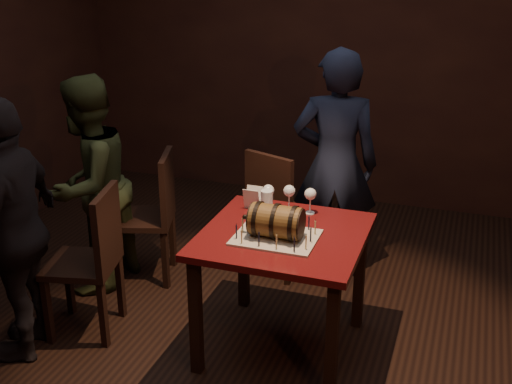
{
  "coord_description": "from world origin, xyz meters",
  "views": [
    {
      "loc": [
        1.12,
        -3.14,
        2.26
      ],
      "look_at": [
        0.01,
        0.05,
        0.95
      ],
      "focal_mm": 45.0,
      "sensor_mm": 36.0,
      "label": 1
    }
  ],
  "objects_px": {
    "person_back": "(335,165)",
    "pint_of_ale": "(267,203)",
    "person_left_front": "(15,230)",
    "pub_table": "(283,250)",
    "wine_glass_mid": "(289,192)",
    "chair_back": "(277,206)",
    "barrel_cake": "(276,221)",
    "chair_left_rear": "(154,210)",
    "person_left_rear": "(89,186)",
    "chair_left_front": "(93,255)",
    "wine_glass_right": "(310,195)",
    "wine_glass_left": "(268,192)"
  },
  "relations": [
    {
      "from": "person_back",
      "to": "pint_of_ale",
      "type": "bearing_deg",
      "value": 63.82
    },
    {
      "from": "person_left_front",
      "to": "pub_table",
      "type": "bearing_deg",
      "value": 96.35
    },
    {
      "from": "wine_glass_mid",
      "to": "chair_back",
      "type": "bearing_deg",
      "value": 113.72
    },
    {
      "from": "barrel_cake",
      "to": "person_back",
      "type": "height_order",
      "value": "person_back"
    },
    {
      "from": "pint_of_ale",
      "to": "chair_left_rear",
      "type": "xyz_separation_m",
      "value": [
        -0.94,
        0.32,
        -0.3
      ]
    },
    {
      "from": "person_back",
      "to": "person_left_rear",
      "type": "relative_size",
      "value": 1.1
    },
    {
      "from": "chair_left_front",
      "to": "person_back",
      "type": "bearing_deg",
      "value": 46.85
    },
    {
      "from": "pint_of_ale",
      "to": "chair_back",
      "type": "xyz_separation_m",
      "value": [
        -0.14,
        0.66,
        -0.3
      ]
    },
    {
      "from": "wine_glass_right",
      "to": "pint_of_ale",
      "type": "distance_m",
      "value": 0.26
    },
    {
      "from": "chair_back",
      "to": "wine_glass_mid",
      "type": "bearing_deg",
      "value": -66.28
    },
    {
      "from": "barrel_cake",
      "to": "chair_left_rear",
      "type": "xyz_separation_m",
      "value": [
        -1.09,
        0.63,
        -0.33
      ]
    },
    {
      "from": "person_back",
      "to": "chair_back",
      "type": "bearing_deg",
      "value": 14.76
    },
    {
      "from": "chair_back",
      "to": "chair_left_front",
      "type": "xyz_separation_m",
      "value": [
        -0.82,
        -1.08,
        0.0
      ]
    },
    {
      "from": "person_left_rear",
      "to": "person_back",
      "type": "bearing_deg",
      "value": 120.87
    },
    {
      "from": "pub_table",
      "to": "person_back",
      "type": "distance_m",
      "value": 1.08
    },
    {
      "from": "barrel_cake",
      "to": "wine_glass_mid",
      "type": "xyz_separation_m",
      "value": [
        -0.05,
        0.41,
        0.01
      ]
    },
    {
      "from": "pub_table",
      "to": "pint_of_ale",
      "type": "distance_m",
      "value": 0.33
    },
    {
      "from": "chair_back",
      "to": "person_back",
      "type": "height_order",
      "value": "person_back"
    },
    {
      "from": "pub_table",
      "to": "wine_glass_mid",
      "type": "relative_size",
      "value": 5.59
    },
    {
      "from": "pub_table",
      "to": "pint_of_ale",
      "type": "xyz_separation_m",
      "value": [
        -0.17,
        0.22,
        0.18
      ]
    },
    {
      "from": "pub_table",
      "to": "wine_glass_left",
      "type": "xyz_separation_m",
      "value": [
        -0.19,
        0.29,
        0.23
      ]
    },
    {
      "from": "wine_glass_right",
      "to": "chair_left_front",
      "type": "xyz_separation_m",
      "value": [
        -1.19,
        -0.52,
        -0.35
      ]
    },
    {
      "from": "barrel_cake",
      "to": "chair_left_rear",
      "type": "distance_m",
      "value": 1.3
    },
    {
      "from": "barrel_cake",
      "to": "pint_of_ale",
      "type": "distance_m",
      "value": 0.34
    },
    {
      "from": "wine_glass_left",
      "to": "person_left_rear",
      "type": "bearing_deg",
      "value": 179.49
    },
    {
      "from": "pub_table",
      "to": "wine_glass_right",
      "type": "bearing_deg",
      "value": 77.82
    },
    {
      "from": "barrel_cake",
      "to": "wine_glass_right",
      "type": "distance_m",
      "value": 0.41
    },
    {
      "from": "wine_glass_left",
      "to": "barrel_cake",
      "type": "bearing_deg",
      "value": -65.88
    },
    {
      "from": "barrel_cake",
      "to": "chair_left_rear",
      "type": "bearing_deg",
      "value": 150.02
    },
    {
      "from": "wine_glass_mid",
      "to": "wine_glass_left",
      "type": "bearing_deg",
      "value": -164.28
    },
    {
      "from": "wine_glass_left",
      "to": "chair_left_rear",
      "type": "xyz_separation_m",
      "value": [
        -0.92,
        0.25,
        -0.35
      ]
    },
    {
      "from": "person_left_front",
      "to": "chair_back",
      "type": "bearing_deg",
      "value": 128.33
    },
    {
      "from": "chair_left_rear",
      "to": "chair_left_front",
      "type": "height_order",
      "value": "same"
    },
    {
      "from": "barrel_cake",
      "to": "person_back",
      "type": "xyz_separation_m",
      "value": [
        0.07,
        1.14,
        -0.04
      ]
    },
    {
      "from": "wine_glass_left",
      "to": "pint_of_ale",
      "type": "xyz_separation_m",
      "value": [
        0.01,
        -0.07,
        -0.05
      ]
    },
    {
      "from": "chair_back",
      "to": "person_back",
      "type": "bearing_deg",
      "value": 25.85
    },
    {
      "from": "chair_back",
      "to": "chair_left_rear",
      "type": "distance_m",
      "value": 0.87
    },
    {
      "from": "pub_table",
      "to": "pint_of_ale",
      "type": "height_order",
      "value": "pint_of_ale"
    },
    {
      "from": "person_left_rear",
      "to": "chair_left_front",
      "type": "bearing_deg",
      "value": 37.89
    },
    {
      "from": "person_back",
      "to": "person_left_front",
      "type": "relative_size",
      "value": 1.07
    },
    {
      "from": "person_back",
      "to": "wine_glass_right",
      "type": "bearing_deg",
      "value": 80.03
    },
    {
      "from": "chair_left_rear",
      "to": "person_left_front",
      "type": "xyz_separation_m",
      "value": [
        -0.31,
        -1.04,
        0.24
      ]
    },
    {
      "from": "barrel_cake",
      "to": "wine_glass_mid",
      "type": "distance_m",
      "value": 0.41
    },
    {
      "from": "wine_glass_right",
      "to": "person_back",
      "type": "bearing_deg",
      "value": 91.12
    },
    {
      "from": "person_left_rear",
      "to": "wine_glass_left",
      "type": "bearing_deg",
      "value": 93.76
    },
    {
      "from": "pint_of_ale",
      "to": "person_left_rear",
      "type": "xyz_separation_m",
      "value": [
        -1.29,
        0.08,
        -0.08
      ]
    },
    {
      "from": "person_left_rear",
      "to": "barrel_cake",
      "type": "bearing_deg",
      "value": 79.28
    },
    {
      "from": "person_back",
      "to": "person_left_rear",
      "type": "distance_m",
      "value": 1.69
    },
    {
      "from": "chair_left_rear",
      "to": "chair_left_front",
      "type": "bearing_deg",
      "value": -91.29
    },
    {
      "from": "person_back",
      "to": "pub_table",
      "type": "bearing_deg",
      "value": 76.0
    }
  ]
}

